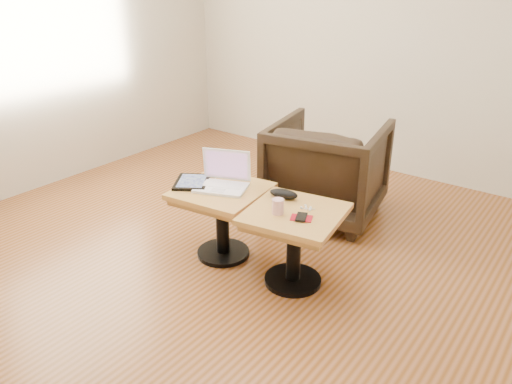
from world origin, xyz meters
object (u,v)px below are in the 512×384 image
Objects in this scene: side_table_right at (294,230)px; armchair at (327,169)px; side_table_left at (222,206)px; striped_cup at (278,206)px; laptop at (223,180)px.

side_table_right is 0.99m from armchair.
striped_cup is at bearing -15.16° from side_table_left.
armchair is (0.23, 0.94, 0.01)m from side_table_left.
laptop is at bearing 64.18° from armchair.
armchair is at bearing 69.61° from side_table_left.
side_table_right is 0.58m from laptop.
side_table_left is 0.51m from striped_cup.
armchair reaches higher than striped_cup.
armchair reaches higher than side_table_left.
side_table_left is 0.72× the size of armchair.
side_table_right is 0.19m from striped_cup.
side_table_left is at bearing 65.32° from armchair.
side_table_left is 0.17m from laptop.
side_table_right is at bearing -5.59° from side_table_left.
side_table_left is 1.53× the size of laptop.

